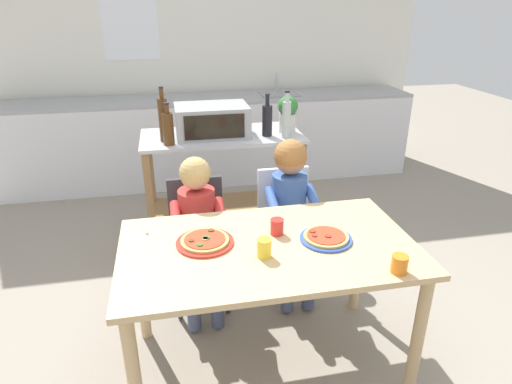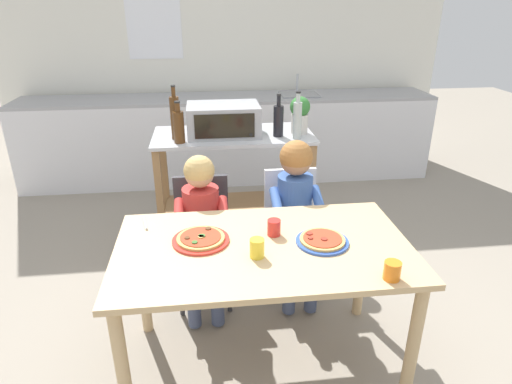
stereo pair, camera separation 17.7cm
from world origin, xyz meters
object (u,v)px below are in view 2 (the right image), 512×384
object	(u,v)px
toaster_oven	(223,120)
potted_herb_plant	(300,114)
child_in_blue_striped_shirt	(296,201)
drinking_cup_red	(274,227)
dining_chair_right	(292,222)
serving_spoon	(145,223)
drinking_cup_orange	(392,271)
bottle_clear_vinegar	(179,126)
kitchen_island_cart	(234,172)
bottle_slim_sauce	(297,119)
dining_table	(263,263)
dining_chair_left	(203,231)
bottle_tall_green_wine	(175,117)
pizza_plate_red_rimmed	(201,239)
child_in_red_shirt	(202,218)
pizza_plate_blue_rimmed	(322,240)
drinking_cup_yellow	(257,248)
bottle_brown_beer	(278,120)

from	to	relation	value
toaster_oven	potted_herb_plant	xyz separation A→B (m)	(0.56, -0.03, 0.04)
child_in_blue_striped_shirt	drinking_cup_red	xyz separation A→B (m)	(-0.22, -0.51, 0.10)
dining_chair_right	serving_spoon	bearing A→B (deg)	-153.91
drinking_cup_orange	bottle_clear_vinegar	bearing A→B (deg)	122.00
kitchen_island_cart	bottle_slim_sauce	world-z (taller)	bottle_slim_sauce
dining_table	dining_chair_left	xyz separation A→B (m)	(-0.30, 0.66, -0.17)
kitchen_island_cart	bottle_tall_green_wine	xyz separation A→B (m)	(-0.41, -0.08, 0.46)
dining_chair_left	pizza_plate_red_rimmed	xyz separation A→B (m)	(-0.00, -0.59, 0.28)
bottle_slim_sauce	serving_spoon	bearing A→B (deg)	-138.73
child_in_red_shirt	pizza_plate_blue_rimmed	xyz separation A→B (m)	(0.59, -0.55, 0.12)
dining_chair_right	bottle_slim_sauce	bearing A→B (deg)	76.28
potted_herb_plant	pizza_plate_red_rimmed	distance (m)	1.46
dining_chair_left	child_in_blue_striped_shirt	xyz separation A→B (m)	(0.59, -0.06, 0.21)
bottle_slim_sauce	serving_spoon	xyz separation A→B (m)	(-0.99, -0.87, -0.31)
child_in_red_shirt	pizza_plate_red_rimmed	distance (m)	0.48
dining_chair_left	potted_herb_plant	bearing A→B (deg)	40.46
pizza_plate_red_rimmed	dining_chair_right	bearing A→B (deg)	47.70
pizza_plate_blue_rimmed	drinking_cup_orange	bearing A→B (deg)	-56.72
bottle_tall_green_wine	drinking_cup_yellow	xyz separation A→B (m)	(0.42, -1.35, -0.29)
bottle_tall_green_wine	child_in_red_shirt	size ratio (longest dim) A/B	0.38
bottle_brown_beer	bottle_clear_vinegar	size ratio (longest dim) A/B	1.05
drinking_cup_orange	serving_spoon	distance (m)	1.26
toaster_oven	drinking_cup_orange	bearing A→B (deg)	-69.48
dining_table	serving_spoon	size ratio (longest dim) A/B	10.19
bottle_clear_vinegar	dining_chair_left	size ratio (longest dim) A/B	0.36
kitchen_island_cart	dining_table	xyz separation A→B (m)	(0.05, -1.33, 0.03)
dining_chair_right	drinking_cup_orange	bearing A→B (deg)	-78.53
bottle_brown_beer	potted_herb_plant	xyz separation A→B (m)	(0.17, 0.06, 0.03)
dining_chair_right	child_in_red_shirt	world-z (taller)	child_in_red_shirt
potted_herb_plant	drinking_cup_yellow	world-z (taller)	potted_herb_plant
kitchen_island_cart	pizza_plate_blue_rimmed	xyz separation A→B (m)	(0.34, -1.34, 0.14)
bottle_slim_sauce	child_in_blue_striped_shirt	bearing A→B (deg)	-100.90
bottle_slim_sauce	dining_chair_right	world-z (taller)	bottle_slim_sauce
dining_table	pizza_plate_blue_rimmed	bearing A→B (deg)	-2.00
kitchen_island_cart	potted_herb_plant	distance (m)	0.67
bottle_tall_green_wine	pizza_plate_blue_rimmed	xyz separation A→B (m)	(0.75, -1.27, -0.32)
kitchen_island_cart	bottle_clear_vinegar	xyz separation A→B (m)	(-0.38, -0.17, 0.42)
toaster_oven	pizza_plate_red_rimmed	bearing A→B (deg)	-98.29
pizza_plate_red_rimmed	bottle_brown_beer	bearing A→B (deg)	63.77
bottle_slim_sauce	serving_spoon	world-z (taller)	bottle_slim_sauce
dining_chair_left	drinking_cup_yellow	distance (m)	0.86
dining_chair_left	drinking_cup_red	distance (m)	0.74
kitchen_island_cart	bottle_brown_beer	distance (m)	0.54
child_in_red_shirt	child_in_blue_striped_shirt	bearing A→B (deg)	6.30
toaster_oven	potted_herb_plant	bearing A→B (deg)	-2.65
dining_chair_right	drinking_cup_red	size ratio (longest dim) A/B	9.82
pizza_plate_red_rimmed	drinking_cup_red	bearing A→B (deg)	3.61
dining_chair_left	drinking_cup_orange	world-z (taller)	drinking_cup_orange
dining_table	child_in_blue_striped_shirt	xyz separation A→B (m)	(0.29, 0.60, 0.04)
bottle_brown_beer	bottle_clear_vinegar	world-z (taller)	bottle_brown_beer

